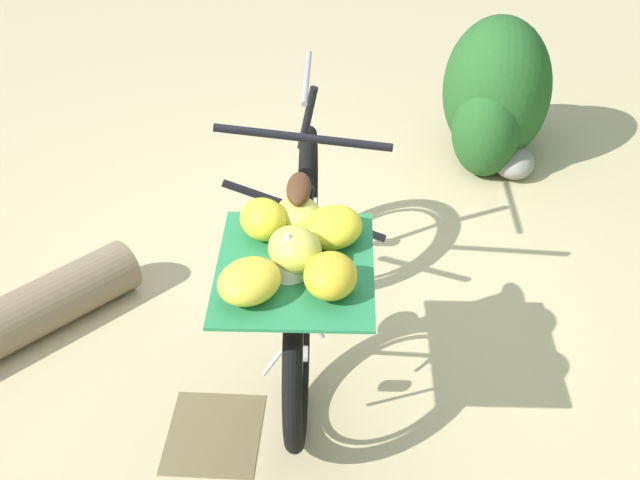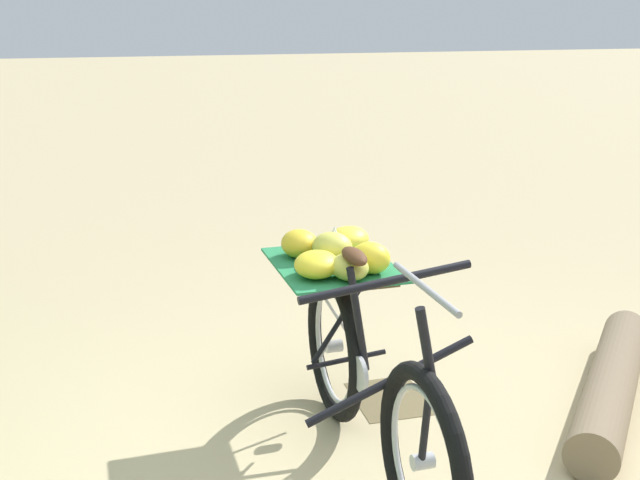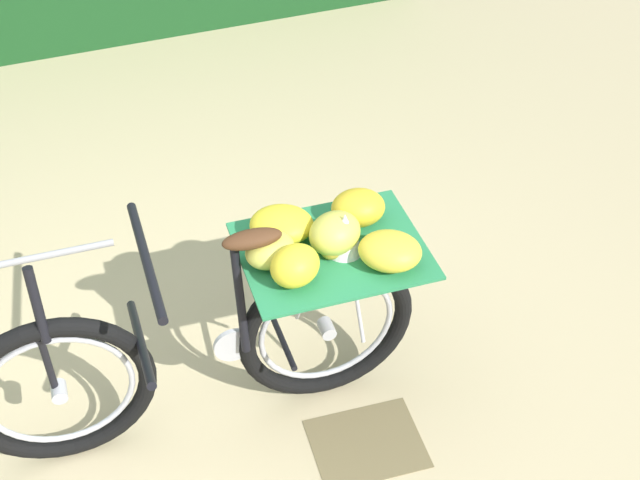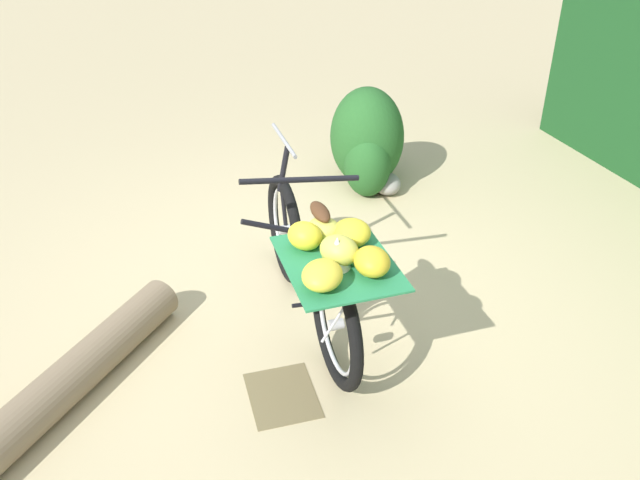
% 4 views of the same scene
% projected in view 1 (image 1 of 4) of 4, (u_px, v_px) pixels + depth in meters
% --- Properties ---
extents(ground_plane, '(60.00, 60.00, 0.00)m').
position_uv_depth(ground_plane, '(327.00, 300.00, 4.18)').
color(ground_plane, '#C6B284').
extents(bicycle, '(1.78, 0.71, 1.03)m').
position_uv_depth(bicycle, '(301.00, 262.00, 3.53)').
color(bicycle, black).
rests_on(bicycle, ground_plane).
extents(shrub_cluster, '(0.89, 0.61, 0.85)m').
position_uv_depth(shrub_cluster, '(496.00, 96.00, 5.14)').
color(shrub_cluster, '#235623').
rests_on(shrub_cluster, ground_plane).
extents(path_stone, '(0.28, 0.23, 0.18)m').
position_uv_depth(path_stone, '(513.00, 162.00, 5.09)').
color(path_stone, gray).
rests_on(path_stone, ground_plane).
extents(leaf_litter_patch, '(0.44, 0.36, 0.01)m').
position_uv_depth(leaf_litter_patch, '(214.00, 433.00, 3.48)').
color(leaf_litter_patch, olive).
rests_on(leaf_litter_patch, ground_plane).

